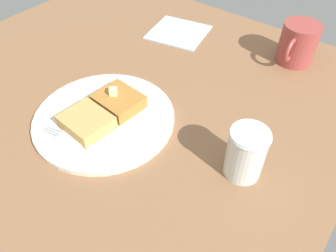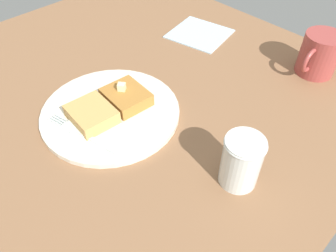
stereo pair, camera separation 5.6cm
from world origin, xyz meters
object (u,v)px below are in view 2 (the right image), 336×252
plate (111,112)px  napkin (199,34)px  syrup_jar (241,163)px  coffee_mug (319,54)px  fork (79,132)px

plate → napkin: size_ratio=1.91×
syrup_jar → napkin: 46.50cm
napkin → coffee_mug: size_ratio=1.25×
fork → coffee_mug: coffee_mug is taller
fork → coffee_mug: 53.07cm
plate → coffee_mug: (-41.43, 20.57, 4.03)cm
fork → syrup_jar: 29.20cm
fork → plate: bearing=-173.8°
coffee_mug → plate: bearing=-26.4°
syrup_jar → coffee_mug: 36.64cm
coffee_mug → fork: bearing=-21.9°
napkin → coffee_mug: (-6.05, 29.02, 4.45)cm
plate → syrup_jar: (-5.32, 26.78, 3.71)cm
plate → coffee_mug: size_ratio=2.39×
syrup_jar → plate: bearing=-78.8°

